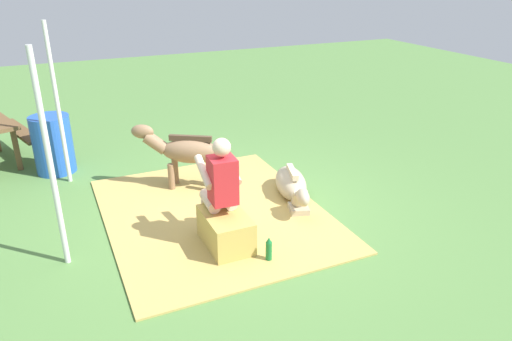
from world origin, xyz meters
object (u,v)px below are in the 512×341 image
at_px(person_seated, 220,185).
at_px(tent_pole_left, 50,164).
at_px(soda_bottle, 269,250).
at_px(water_barrel, 53,144).
at_px(pony_standing, 185,151).
at_px(pony_lying, 292,185).
at_px(hay_bale, 226,231).
at_px(tent_pole_right, 58,106).

relative_size(person_seated, tent_pole_left, 0.56).
bearing_deg(soda_bottle, person_seated, 26.23).
bearing_deg(water_barrel, person_seated, -151.19).
bearing_deg(tent_pole_left, person_seated, -98.66).
distance_m(pony_standing, soda_bottle, 2.22).
bearing_deg(pony_standing, tent_pole_left, 126.59).
bearing_deg(pony_standing, pony_lying, -126.61).
xyz_separation_m(hay_bale, tent_pole_right, (2.64, 1.47, 0.95)).
distance_m(hay_bale, tent_pole_left, 1.97).
distance_m(person_seated, soda_bottle, 0.89).
bearing_deg(soda_bottle, tent_pole_right, 29.82).
height_order(person_seated, pony_lying, person_seated).
xyz_separation_m(soda_bottle, tent_pole_left, (0.88, 1.99, 1.01)).
relative_size(person_seated, tent_pole_right, 0.56).
height_order(hay_bale, pony_standing, pony_standing).
height_order(pony_standing, soda_bottle, pony_standing).
xyz_separation_m(pony_standing, pony_lying, (-0.91, -1.22, -0.38)).
height_order(person_seated, pony_standing, person_seated).
distance_m(person_seated, pony_lying, 1.50).
relative_size(person_seated, pony_standing, 1.08).
relative_size(pony_lying, tent_pole_right, 0.59).
bearing_deg(tent_pole_left, pony_standing, -53.41).
xyz_separation_m(tent_pole_left, tent_pole_right, (2.23, -0.21, 0.00)).
relative_size(person_seated, soda_bottle, 4.36).
bearing_deg(tent_pole_left, pony_lying, -82.84).
relative_size(water_barrel, tent_pole_left, 0.39).
height_order(water_barrel, tent_pole_left, tent_pole_left).
distance_m(pony_standing, tent_pole_left, 2.23).
height_order(hay_bale, tent_pole_left, tent_pole_left).
relative_size(pony_standing, tent_pole_right, 0.52).
relative_size(water_barrel, tent_pole_right, 0.39).
relative_size(tent_pole_left, tent_pole_right, 1.00).
distance_m(pony_lying, soda_bottle, 1.58).
xyz_separation_m(pony_lying, tent_pole_left, (-0.37, 2.95, 0.96)).
height_order(soda_bottle, tent_pole_left, tent_pole_left).
height_order(tent_pole_left, tent_pole_right, same).
distance_m(person_seated, water_barrel, 3.38).
relative_size(hay_bale, tent_pole_right, 0.31).
height_order(water_barrel, tent_pole_right, tent_pole_right).
height_order(soda_bottle, water_barrel, water_barrel).
bearing_deg(soda_bottle, pony_lying, -37.40).
distance_m(pony_lying, tent_pole_right, 3.45).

